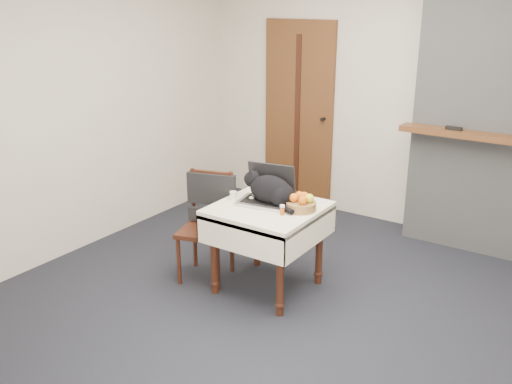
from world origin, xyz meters
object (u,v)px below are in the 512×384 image
door (299,115)px  chair (209,210)px  cream_jar (233,195)px  laptop (267,193)px  side_table (268,220)px  cat (271,191)px  pill_bottle (282,210)px  fruit_basket (301,203)px

door → chair: 2.00m
cream_jar → door: bearing=104.9°
cream_jar → laptop: bearing=24.5°
side_table → laptop: (-0.07, 0.09, 0.18)m
door → laptop: bearing=-67.3°
cat → chair: cat is taller
side_table → pill_bottle: (0.19, -0.09, 0.15)m
cat → door: bearing=116.9°
laptop → door: bearing=102.7°
pill_bottle → chair: (-0.73, 0.05, -0.17)m
laptop → pill_bottle: laptop is taller
cream_jar → fruit_basket: size_ratio=0.28×
cream_jar → pill_bottle: 0.50m
laptop → cream_jar: (-0.24, -0.11, -0.04)m
side_table → pill_bottle: bearing=-26.7°
cream_jar → cat: bearing=13.7°
side_table → pill_bottle: 0.26m
pill_bottle → chair: 0.75m
pill_bottle → fruit_basket: 0.18m
cream_jar → chair: chair is taller
laptop → side_table: bearing=-63.3°
pill_bottle → cream_jar: bearing=171.7°
chair → cream_jar: bearing=-10.3°
cream_jar → fruit_basket: 0.57m
cream_jar → fruit_basket: bearing=9.4°
side_table → chair: chair is taller
fruit_basket → side_table: bearing=-164.0°
pill_bottle → chair: chair is taller
laptop → cream_jar: size_ratio=6.76×
door → cat: size_ratio=3.80×
fruit_basket → cream_jar: bearing=-170.6°
door → pill_bottle: door is taller
cream_jar → pill_bottle: (0.50, -0.07, 0.01)m
pill_bottle → chair: bearing=176.4°
cat → cream_jar: (-0.31, -0.08, -0.08)m
cat → fruit_basket: (0.25, 0.02, -0.06)m
side_table → cream_jar: size_ratio=12.04×
door → laptop: (0.75, -1.80, -0.23)m
pill_bottle → cat: bearing=142.1°
door → cream_jar: 1.99m
laptop → fruit_basket: (0.32, -0.02, -0.02)m
cat → chair: size_ratio=0.59×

